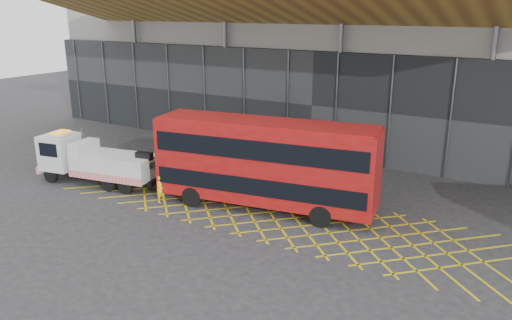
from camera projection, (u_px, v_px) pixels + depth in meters
The scene contains 6 objects.
ground_plane at pixel (202, 196), 30.56m from camera, with size 120.00×120.00×0.00m, color #252527.
road_markings at pixel (282, 215), 27.79m from camera, with size 27.96×7.16×0.01m.
construction_building at pixel (349, 33), 42.04m from camera, with size 55.00×23.97×18.00m.
recovery_truck at pixel (94, 161), 32.39m from camera, with size 9.66×3.64×3.35m.
bus_towed at pixel (265, 161), 27.93m from camera, with size 12.88×4.92×5.13m.
worker at pixel (161, 189), 29.42m from camera, with size 0.60×0.39×1.63m, color yellow.
Camera 1 is at (17.64, -22.72, 11.06)m, focal length 35.00 mm.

